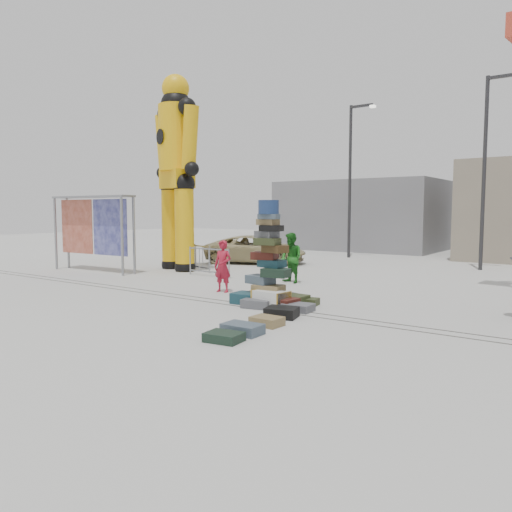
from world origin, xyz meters
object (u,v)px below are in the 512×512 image
Objects in this scene: barricade_dummy_c at (209,262)px; pedestrian_green at (291,258)px; lamp_post_right at (487,163)px; suitcase_tower at (269,276)px; barricade_dummy_a at (180,255)px; barricade_dummy_b at (196,258)px; lamp_post_left at (352,173)px; steamer_trunk at (271,299)px; pedestrian_red at (223,266)px; pedestrian_black at (270,256)px; crash_test_dummy at (177,165)px; banner_scaffold at (93,215)px; parked_suv at (256,249)px.

barricade_dummy_c is 1.15× the size of pedestrian_green.
barricade_dummy_c is 3.48m from pedestrian_green.
suitcase_tower is (-2.95, -11.71, -3.71)m from lamp_post_right.
barricade_dummy_a is 3.43m from barricade_dummy_c.
suitcase_tower is 1.38× the size of barricade_dummy_b.
lamp_post_left is 14.76m from suitcase_tower.
steamer_trunk is at bearing -50.16° from suitcase_tower.
pedestrian_red is (4.44, -3.63, 0.25)m from barricade_dummy_b.
barricade_dummy_b is (-7.01, 4.80, 0.33)m from steamer_trunk.
pedestrian_black is (3.69, 0.09, 0.26)m from barricade_dummy_b.
crash_test_dummy is 7.23m from pedestrian_red.
pedestrian_black reaches higher than barricade_dummy_b.
lamp_post_right reaches higher than barricade_dummy_c.
barricade_dummy_c is 3.79m from pedestrian_red.
steamer_trunk is 5.95m from pedestrian_black.
banner_scaffold is 4.68× the size of steamer_trunk.
barricade_dummy_b is 1.25× the size of pedestrian_red.
barricade_dummy_c reaches higher than steamer_trunk.
banner_scaffold is at bearing 132.19° from parked_suv.
lamp_post_right is at bearing 75.17° from suitcase_tower.
lamp_post_right is 1.00× the size of lamp_post_left.
barricade_dummy_c is (-5.08, 3.41, -0.22)m from suitcase_tower.
barricade_dummy_b is 1.00× the size of barricade_dummy_c.
pedestrian_black is (-0.76, 3.73, 0.01)m from pedestrian_red.
parked_suv is at bearing 107.15° from barricade_dummy_c.
pedestrian_green is (0.66, 2.92, 0.07)m from pedestrian_red.
banner_scaffold reaches higher than barricade_dummy_b.
barricade_dummy_b is (-9.69, -7.22, -3.93)m from lamp_post_right.
steamer_trunk is at bearing -14.69° from banner_scaffold.
pedestrian_red is 0.92× the size of pedestrian_green.
steamer_trunk is (4.31, -14.02, -4.27)m from lamp_post_left.
steamer_trunk is 0.46× the size of barricade_dummy_c.
lamp_post_right reaches higher than suitcase_tower.
pedestrian_red is at bearing -115.84° from lamp_post_right.
pedestrian_green reaches higher than pedestrian_black.
barricade_dummy_a is (-8.12, 4.99, -0.22)m from suitcase_tower.
parked_suv is (3.51, 6.53, -1.67)m from banner_scaffold.
lamp_post_left is 15.27m from steamer_trunk.
pedestrian_black is (-3.05, 4.58, 0.04)m from suitcase_tower.
lamp_post_right reaches higher than steamer_trunk.
suitcase_tower is at bearing 137.90° from steamer_trunk.
parked_suv is at bearing 127.02° from suitcase_tower.
banner_scaffold is 2.16× the size of barricade_dummy_b.
suitcase_tower is 9.42m from crash_test_dummy.
banner_scaffold is 7.88m from pedestrian_red.
lamp_post_right is 2.89× the size of suitcase_tower.
pedestrian_red is at bearing 116.98° from pedestrian_black.
barricade_dummy_a is at bearing 154.23° from barricade_dummy_c.
crash_test_dummy is at bearing 162.51° from barricade_dummy_c.
pedestrian_green is (2.41, -9.93, -3.61)m from lamp_post_left.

